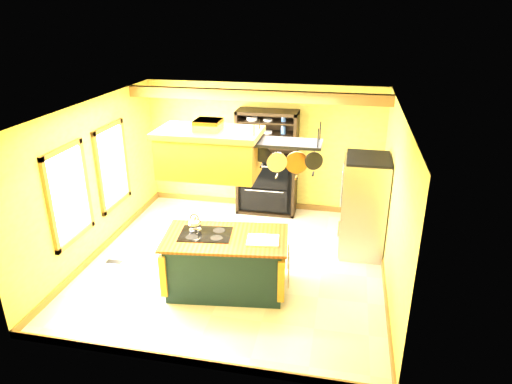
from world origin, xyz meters
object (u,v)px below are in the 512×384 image
(kitchen_island, at_px, (226,263))
(refrigerator, at_px, (363,208))
(range_hood, at_px, (209,151))
(hutch, at_px, (267,173))
(pot_rack, at_px, (287,149))

(kitchen_island, height_order, refrigerator, refrigerator)
(range_hood, xyz_separation_m, hutch, (0.29, 3.04, -1.39))
(kitchen_island, height_order, hutch, hutch)
(refrigerator, bearing_deg, hutch, 144.59)
(range_hood, height_order, hutch, range_hood)
(range_hood, relative_size, pot_rack, 1.47)
(refrigerator, bearing_deg, pot_rack, -125.07)
(refrigerator, distance_m, hutch, 2.41)
(refrigerator, bearing_deg, kitchen_island, -141.38)
(range_hood, bearing_deg, hutch, 84.58)
(kitchen_island, height_order, pot_rack, pot_rack)
(pot_rack, bearing_deg, refrigerator, 54.93)
(pot_rack, distance_m, refrigerator, 2.50)
(range_hood, height_order, pot_rack, same)
(refrigerator, xyz_separation_m, hutch, (-1.97, 1.40, 0.01))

